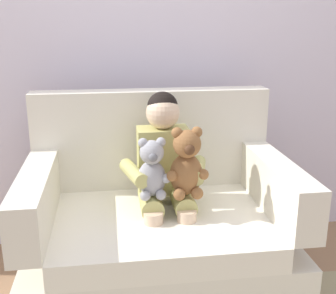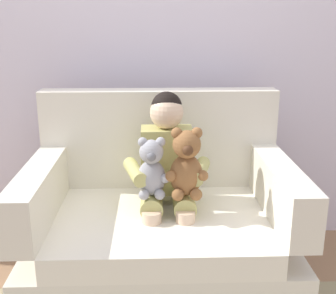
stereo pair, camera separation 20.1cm
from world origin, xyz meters
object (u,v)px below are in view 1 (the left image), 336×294
(armchair, at_px, (159,233))
(seated_child, at_px, (165,167))
(plush_grey, at_px, (152,170))
(plush_brown, at_px, (187,164))

(armchair, bearing_deg, seated_child, 38.99)
(plush_grey, relative_size, plush_brown, 0.86)
(plush_grey, height_order, plush_brown, plush_brown)
(seated_child, height_order, plush_grey, seated_child)
(seated_child, bearing_deg, armchair, -136.12)
(armchair, height_order, plush_brown, armchair)
(armchair, distance_m, seated_child, 0.36)
(seated_child, bearing_deg, plush_brown, -53.41)
(armchair, bearing_deg, plush_grey, -112.87)
(seated_child, bearing_deg, plush_grey, -115.91)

